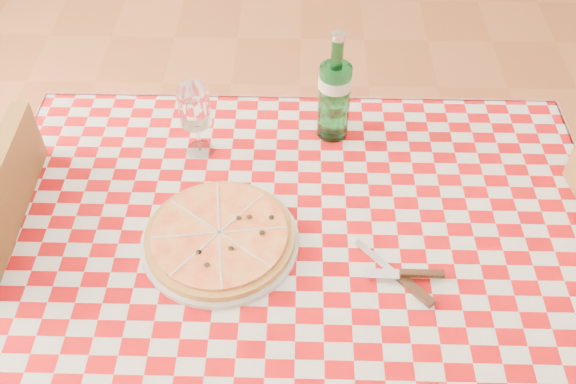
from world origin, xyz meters
name	(u,v)px	position (x,y,z in m)	size (l,w,h in m)	color
dining_table	(297,262)	(0.00, 0.00, 0.66)	(1.20, 0.80, 0.75)	brown
tablecloth	(297,234)	(0.00, 0.00, 0.75)	(1.30, 0.90, 0.01)	#9A090B
chair_far	(2,286)	(-0.70, 0.02, 0.52)	(0.42, 0.42, 0.91)	brown
pizza_plate	(220,237)	(-0.16, -0.03, 0.78)	(0.32, 0.32, 0.04)	#C68A42
water_bottle	(335,87)	(0.08, 0.32, 0.90)	(0.08, 0.08, 0.27)	#1A6A2C
wine_glass	(196,121)	(-0.23, 0.25, 0.85)	(0.07, 0.07, 0.18)	white
cutlery	(399,275)	(0.20, -0.11, 0.77)	(0.22, 0.18, 0.02)	silver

